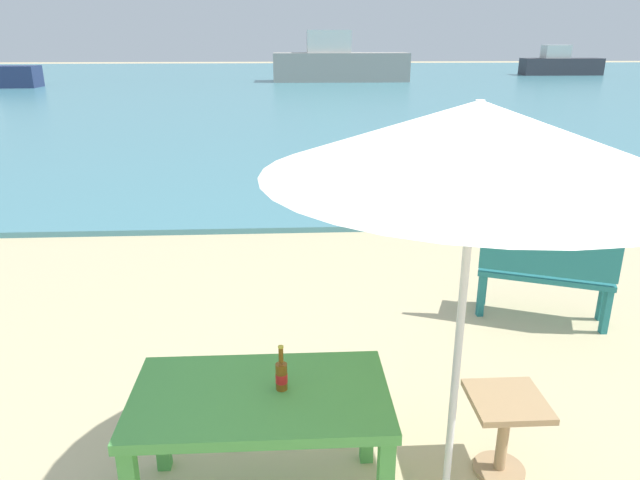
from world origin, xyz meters
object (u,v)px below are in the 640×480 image
boat_ferry (339,63)px  patio_umbrella (477,139)px  picnic_table_green (261,409)px  side_table_wood (504,424)px  bench_teal_center (546,268)px  boat_fishing_trawler (560,64)px  swimmer_person (367,147)px  beer_bottle_amber (281,374)px

boat_ferry → patio_umbrella: bearing=-93.8°
picnic_table_green → side_table_wood: 1.50m
patio_umbrella → picnic_table_green: bearing=-178.7°
bench_teal_center → boat_fishing_trawler: bearing=65.3°
patio_umbrella → bench_teal_center: patio_umbrella is taller
patio_umbrella → swimmer_person: patio_umbrella is taller
side_table_wood → boat_fishing_trawler: bearing=65.1°
boat_fishing_trawler → picnic_table_green: bearing=-116.6°
patio_umbrella → boat_fishing_trawler: patio_umbrella is taller
picnic_table_green → swimmer_person: bearing=79.1°
swimmer_person → boat_ferry: 21.70m
patio_umbrella → boat_ferry: 31.83m
patio_umbrella → side_table_wood: bearing=22.7°
bench_teal_center → boat_ferry: (0.61, 29.60, 0.54)m
patio_umbrella → bench_teal_center: size_ratio=1.84×
beer_bottle_amber → boat_ferry: 31.89m
side_table_wood → beer_bottle_amber: bearing=-173.3°
side_table_wood → swimmer_person: bearing=87.2°
picnic_table_green → bench_teal_center: 3.35m
side_table_wood → swimmer_person: side_table_wood is taller
beer_bottle_amber → side_table_wood: beer_bottle_amber is taller
side_table_wood → boat_fishing_trawler: (16.86, 36.34, 0.41)m
bench_teal_center → boat_ferry: size_ratio=0.16×
picnic_table_green → boat_ferry: bearing=84.3°
bench_teal_center → swimmer_person: 7.98m
boat_fishing_trawler → beer_bottle_amber: bearing=-116.5°
beer_bottle_amber → boat_ferry: (3.04, 31.74, 0.23)m
side_table_wood → boat_ferry: (1.70, 31.58, 0.73)m
swimmer_person → bench_teal_center: bearing=-85.7°
bench_teal_center → swimmer_person: (-0.60, 7.95, -0.30)m
beer_bottle_amber → bench_teal_center: beer_bottle_amber is taller
bench_teal_center → beer_bottle_amber: bearing=-138.6°
side_table_wood → boat_ferry: 31.64m
picnic_table_green → boat_fishing_trawler: size_ratio=0.27×
picnic_table_green → side_table_wood: picnic_table_green is taller
swimmer_person → boat_fishing_trawler: boat_fishing_trawler is taller
beer_bottle_amber → side_table_wood: bearing=6.7°
beer_bottle_amber → boat_fishing_trawler: (18.20, 36.49, -0.09)m
picnic_table_green → patio_umbrella: 1.82m
picnic_table_green → swimmer_person: 10.31m
beer_bottle_amber → bench_teal_center: (2.43, 2.14, -0.31)m
bench_teal_center → swimmer_person: size_ratio=3.04×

